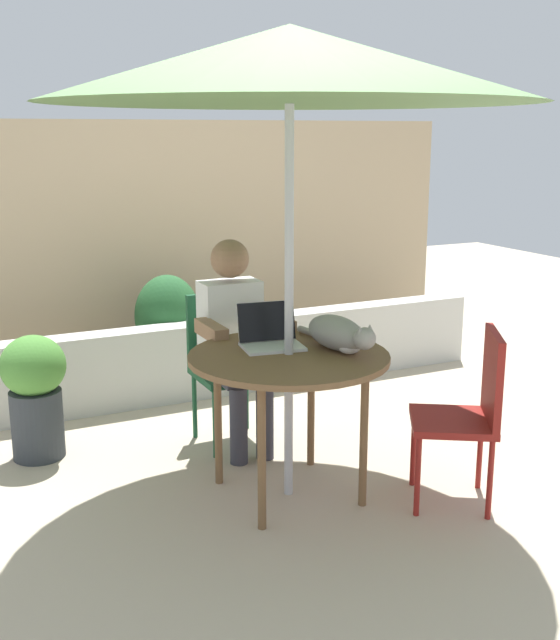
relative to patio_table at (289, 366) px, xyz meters
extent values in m
plane|color=#BCAD93|center=(0.00, 0.00, -0.68)|extent=(14.00, 14.00, 0.00)
cube|color=tan|center=(0.00, 2.47, 0.27)|extent=(5.19, 0.08, 1.90)
cube|color=beige|center=(0.00, 1.65, -0.42)|extent=(4.67, 0.20, 0.53)
cylinder|color=brown|center=(0.00, 0.00, 0.05)|extent=(1.00, 1.00, 0.03)
cylinder|color=brown|center=(0.27, 0.27, -0.32)|extent=(0.04, 0.04, 0.72)
cylinder|color=brown|center=(-0.27, 0.27, -0.32)|extent=(0.04, 0.04, 0.72)
cylinder|color=brown|center=(-0.27, -0.27, -0.32)|extent=(0.04, 0.04, 0.72)
cylinder|color=brown|center=(0.27, -0.27, -0.32)|extent=(0.04, 0.04, 0.72)
cylinder|color=#B7B7BC|center=(0.00, 0.00, 0.36)|extent=(0.04, 0.04, 2.09)
cone|color=#4C723F|center=(0.00, 0.00, 1.43)|extent=(2.30, 2.30, 0.34)
sphere|color=#B7B7BC|center=(0.00, 0.00, 1.44)|extent=(0.06, 0.06, 0.06)
cube|color=#194C2D|center=(0.00, 0.76, -0.26)|extent=(0.40, 0.40, 0.04)
cube|color=#194C2D|center=(0.00, 0.94, -0.02)|extent=(0.40, 0.04, 0.44)
cylinder|color=#194C2D|center=(0.17, 0.93, -0.48)|extent=(0.03, 0.03, 0.41)
cylinder|color=#194C2D|center=(-0.17, 0.93, -0.48)|extent=(0.03, 0.03, 0.41)
cylinder|color=#194C2D|center=(-0.17, 0.59, -0.48)|extent=(0.03, 0.03, 0.41)
cylinder|color=#194C2D|center=(0.17, 0.59, -0.48)|extent=(0.03, 0.03, 0.41)
cube|color=maroon|center=(0.69, -0.43, -0.26)|extent=(0.55, 0.55, 0.04)
cube|color=maroon|center=(0.84, -0.52, -0.02)|extent=(0.24, 0.36, 0.44)
cylinder|color=maroon|center=(0.74, -0.66, -0.48)|extent=(0.03, 0.03, 0.41)
cylinder|color=maroon|center=(0.92, -0.37, -0.48)|extent=(0.03, 0.03, 0.41)
cylinder|color=maroon|center=(0.63, -0.19, -0.48)|extent=(0.03, 0.03, 0.41)
cylinder|color=maroon|center=(0.45, -0.48, -0.48)|extent=(0.03, 0.03, 0.41)
cube|color=white|center=(0.00, 0.76, 0.03)|extent=(0.34, 0.20, 0.54)
sphere|color=#936B4C|center=(0.00, 0.75, 0.43)|extent=(0.22, 0.22, 0.22)
cube|color=#383842|center=(-0.08, 0.61, -0.19)|extent=(0.12, 0.30, 0.12)
cylinder|color=#383842|center=(-0.08, 0.46, -0.46)|extent=(0.10, 0.10, 0.44)
cube|color=#383842|center=(0.08, 0.61, -0.19)|extent=(0.12, 0.30, 0.12)
cylinder|color=#383842|center=(0.08, 0.46, -0.46)|extent=(0.10, 0.10, 0.44)
cube|color=#936B4C|center=(-0.20, 0.54, 0.08)|extent=(0.08, 0.32, 0.08)
cube|color=#936B4C|center=(0.20, 0.54, 0.08)|extent=(0.08, 0.32, 0.08)
cube|color=silver|center=(-0.03, 0.13, 0.07)|extent=(0.33, 0.26, 0.02)
cube|color=black|center=(-0.01, 0.23, 0.18)|extent=(0.31, 0.10, 0.20)
cube|color=silver|center=(-0.01, 0.24, 0.18)|extent=(0.30, 0.10, 0.20)
ellipsoid|color=gray|center=(0.25, -0.02, 0.15)|extent=(0.24, 0.42, 0.17)
sphere|color=gray|center=(0.28, -0.25, 0.17)|extent=(0.11, 0.11, 0.11)
ellipsoid|color=white|center=(0.27, -0.13, 0.11)|extent=(0.13, 0.13, 0.09)
cylinder|color=gray|center=(0.25, 0.26, 0.09)|extent=(0.06, 0.18, 0.04)
cone|color=gray|center=(0.25, -0.25, 0.22)|extent=(0.04, 0.04, 0.03)
cone|color=gray|center=(0.31, -0.24, 0.22)|extent=(0.04, 0.04, 0.03)
cylinder|color=#33383D|center=(0.01, 1.98, -0.55)|extent=(0.37, 0.37, 0.26)
ellipsoid|color=#26592D|center=(0.01, 1.98, -0.16)|extent=(0.47, 0.47, 0.60)
cylinder|color=#33383D|center=(-1.07, 1.04, -0.48)|extent=(0.29, 0.29, 0.39)
ellipsoid|color=#4C8C38|center=(-1.07, 1.04, -0.14)|extent=(0.36, 0.36, 0.35)
camera|label=1|loc=(-1.66, -3.33, 1.13)|focal=44.18mm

